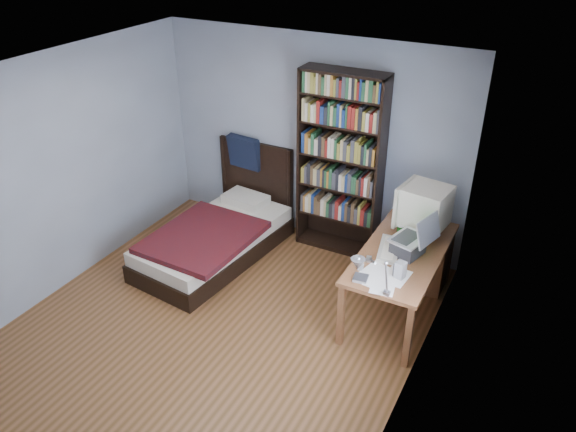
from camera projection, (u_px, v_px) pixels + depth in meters
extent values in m
plane|color=brown|center=(218.00, 326.00, 5.63)|extent=(4.20, 4.20, 0.00)
plane|color=white|center=(198.00, 80.00, 4.40)|extent=(4.20, 4.20, 0.00)
cube|color=gray|center=(311.00, 141.00, 6.64)|extent=(3.80, 0.04, 2.50)
cube|color=gray|center=(10.00, 370.00, 3.40)|extent=(3.80, 0.04, 2.50)
cube|color=gray|center=(57.00, 176.00, 5.79)|extent=(0.04, 4.20, 2.50)
cube|color=gray|center=(416.00, 276.00, 4.25)|extent=(0.04, 4.20, 2.50)
cube|color=white|center=(412.00, 264.00, 4.04)|extent=(0.01, 1.14, 1.14)
cube|color=white|center=(411.00, 263.00, 4.04)|extent=(0.01, 1.00, 1.00)
cube|color=brown|center=(403.00, 253.00, 5.51)|extent=(0.75, 1.57, 0.04)
cube|color=brown|center=(341.00, 315.00, 5.26)|extent=(0.06, 0.06, 0.69)
cube|color=brown|center=(408.00, 337.00, 4.99)|extent=(0.06, 0.06, 0.69)
cube|color=brown|center=(392.00, 241.00, 6.39)|extent=(0.06, 0.06, 0.69)
cube|color=brown|center=(449.00, 256.00, 6.13)|extent=(0.06, 0.06, 0.69)
cube|color=brown|center=(415.00, 256.00, 6.13)|extent=(0.69, 0.40, 0.68)
cube|color=beige|center=(419.00, 230.00, 5.82)|extent=(0.32, 0.28, 0.03)
cylinder|color=beige|center=(419.00, 226.00, 5.79)|extent=(0.11, 0.11, 0.07)
cube|color=beige|center=(425.00, 206.00, 5.66)|extent=(0.50, 0.48, 0.42)
cube|color=#B9B09A|center=(404.00, 201.00, 5.75)|extent=(0.10, 0.44, 0.44)
cube|color=#3E6CE0|center=(402.00, 201.00, 5.76)|extent=(0.05, 0.33, 0.29)
cube|color=#2D2D30|center=(408.00, 246.00, 5.42)|extent=(0.31, 0.34, 0.17)
cube|color=silver|center=(409.00, 238.00, 5.37)|extent=(0.37, 0.43, 0.02)
cube|color=#2D2D30|center=(407.00, 237.00, 5.38)|extent=(0.25, 0.33, 0.00)
cube|color=silver|center=(428.00, 230.00, 5.24)|extent=(0.18, 0.38, 0.26)
cube|color=#0CBF26|center=(427.00, 230.00, 5.24)|extent=(0.14, 0.31, 0.21)
cube|color=#99999E|center=(387.00, 293.00, 4.88)|extent=(0.06, 0.05, 0.04)
cylinder|color=#99999E|center=(386.00, 278.00, 4.74)|extent=(0.02, 0.14, 0.38)
cylinder|color=#99999E|center=(372.00, 261.00, 4.47)|extent=(0.16, 0.31, 0.19)
cone|color=#99999E|center=(358.00, 264.00, 4.37)|extent=(0.12, 0.12, 0.10)
cube|color=#B9B09A|center=(389.00, 249.00, 5.50)|extent=(0.29, 0.52, 0.05)
cube|color=#939496|center=(400.00, 270.00, 5.07)|extent=(0.10, 0.10, 0.17)
cylinder|color=black|center=(400.00, 231.00, 5.71)|extent=(0.07, 0.07, 0.13)
ellipsoid|color=silver|center=(406.00, 237.00, 5.70)|extent=(0.06, 0.11, 0.04)
cube|color=silver|center=(369.00, 259.00, 5.36)|extent=(0.07, 0.11, 0.02)
cube|color=#939496|center=(361.00, 267.00, 5.24)|extent=(0.06, 0.10, 0.02)
cube|color=#939496|center=(361.00, 278.00, 5.08)|extent=(0.15, 0.15, 0.03)
cube|color=black|center=(303.00, 158.00, 6.60)|extent=(0.03, 0.30, 2.18)
cube|color=black|center=(380.00, 174.00, 6.22)|extent=(0.03, 0.30, 2.18)
cube|color=black|center=(345.00, 72.00, 5.88)|extent=(0.98, 0.30, 0.03)
cube|color=black|center=(336.00, 244.00, 6.93)|extent=(0.98, 0.30, 0.06)
cube|color=black|center=(345.00, 161.00, 6.52)|extent=(0.98, 0.02, 2.18)
cube|color=olive|center=(340.00, 164.00, 6.38)|extent=(0.90, 0.22, 1.98)
cube|color=black|center=(215.00, 248.00, 6.69)|extent=(1.18, 2.05, 0.22)
cube|color=beige|center=(214.00, 235.00, 6.60)|extent=(1.14, 1.99, 0.16)
cube|color=maroon|center=(203.00, 237.00, 6.34)|extent=(1.09, 1.31, 0.07)
cube|color=beige|center=(246.00, 199.00, 7.09)|extent=(0.57, 0.40, 0.12)
cube|color=black|center=(257.00, 182.00, 7.25)|extent=(1.04, 0.05, 1.10)
cylinder|color=black|center=(224.00, 175.00, 7.43)|extent=(0.06, 0.06, 1.10)
cylinder|color=black|center=(290.00, 191.00, 7.04)|extent=(0.06, 0.06, 1.10)
cube|color=black|center=(244.00, 152.00, 7.09)|extent=(0.46, 0.20, 0.43)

